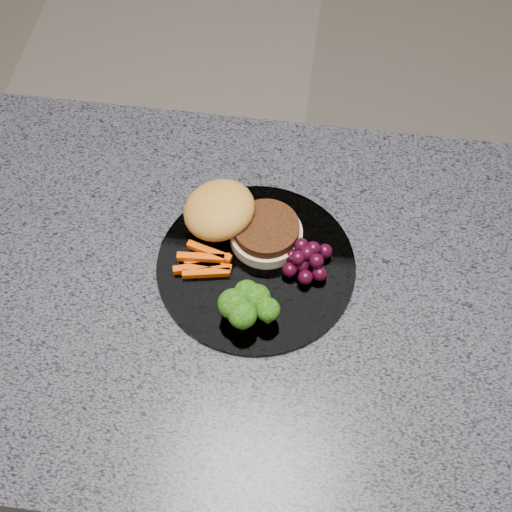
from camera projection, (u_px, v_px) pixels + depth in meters
The scene contains 7 objects.
island_cabinet at pixel (257, 419), 1.31m from camera, with size 1.20×0.60×0.86m, color #56301D.
countertop at pixel (258, 300), 0.93m from camera, with size 1.20×0.60×0.04m, color #4D4C56.
plate at pixel (256, 265), 0.93m from camera, with size 0.26×0.26×0.01m, color white.
burger at pixel (236, 220), 0.94m from camera, with size 0.17×0.12×0.05m.
carrot_sticks at pixel (205, 262), 0.92m from camera, with size 0.08×0.05×0.02m.
broccoli at pixel (247, 304), 0.87m from camera, with size 0.08×0.07×0.05m.
grape_bunch at pixel (306, 259), 0.91m from camera, with size 0.07×0.06×0.03m.
Camera 1 is at (0.06, -0.45, 1.69)m, focal length 50.00 mm.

